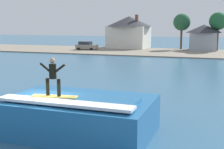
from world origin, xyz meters
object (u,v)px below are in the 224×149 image
(house_with_chimney, at_px, (129,31))
(tree_tall_bare, at_px, (182,22))
(surfer, at_px, (53,75))
(tree_short_bushy, at_px, (218,22))
(car_near_shore, at_px, (86,46))
(wave_crest, at_px, (78,115))
(house_small_cottage, at_px, (204,36))
(surfboard, at_px, (55,96))

(house_with_chimney, xyz_separation_m, tree_tall_bare, (11.39, -0.42, 1.76))
(surfer, height_order, tree_short_bushy, tree_short_bushy)
(car_near_shore, bearing_deg, tree_short_bushy, 14.36)
(wave_crest, relative_size, tree_tall_bare, 0.92)
(wave_crest, distance_m, surfer, 2.30)
(wave_crest, xyz_separation_m, house_small_cottage, (3.00, 50.37, 2.09))
(car_near_shore, xyz_separation_m, tree_short_bushy, (24.93, 6.38, 4.82))
(surfboard, relative_size, house_with_chimney, 0.21)
(wave_crest, distance_m, house_small_cottage, 50.50)
(surfboard, height_order, tree_tall_bare, tree_tall_bare)
(wave_crest, height_order, tree_tall_bare, tree_tall_bare)
(house_small_cottage, bearing_deg, surfer, -94.22)
(house_with_chimney, bearing_deg, surfer, -77.07)
(surfboard, height_order, tree_short_bushy, tree_short_bushy)
(wave_crest, xyz_separation_m, car_near_shore, (-19.42, 43.65, 0.07))
(surfer, bearing_deg, car_near_shore, 112.73)
(car_near_shore, relative_size, tree_short_bushy, 0.57)
(car_near_shore, distance_m, tree_short_bushy, 26.19)
(surfer, bearing_deg, tree_tall_bare, 90.84)
(house_small_cottage, bearing_deg, house_with_chimney, 173.78)
(house_with_chimney, bearing_deg, tree_tall_bare, -2.10)
(wave_crest, distance_m, car_near_shore, 47.78)
(wave_crest, relative_size, house_small_cottage, 0.95)
(surfboard, bearing_deg, wave_crest, 47.44)
(car_near_shore, xyz_separation_m, house_with_chimney, (6.48, 8.45, 2.94))
(wave_crest, height_order, surfer, surfer)
(surfboard, distance_m, house_small_cottage, 51.32)
(wave_crest, bearing_deg, surfboard, -132.56)
(surfboard, xyz_separation_m, tree_tall_bare, (-0.80, 52.50, 3.75))
(car_near_shore, bearing_deg, wave_crest, -66.02)
(surfboard, xyz_separation_m, house_with_chimney, (-12.20, 52.91, 1.99))
(surfer, bearing_deg, house_small_cottage, 85.78)
(house_with_chimney, relative_size, tree_short_bushy, 1.34)
(wave_crest, bearing_deg, house_with_chimney, 103.95)
(house_small_cottage, bearing_deg, tree_short_bushy, -7.44)
(house_with_chimney, distance_m, tree_short_bushy, 18.66)
(house_with_chimney, distance_m, tree_tall_bare, 11.53)
(house_small_cottage, xyz_separation_m, tree_short_bushy, (2.52, -0.33, 2.80))
(tree_short_bushy, bearing_deg, car_near_shore, -165.64)
(wave_crest, distance_m, tree_short_bushy, 50.58)
(house_small_cottage, height_order, tree_tall_bare, tree_tall_bare)
(house_small_cottage, bearing_deg, car_near_shore, -163.33)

